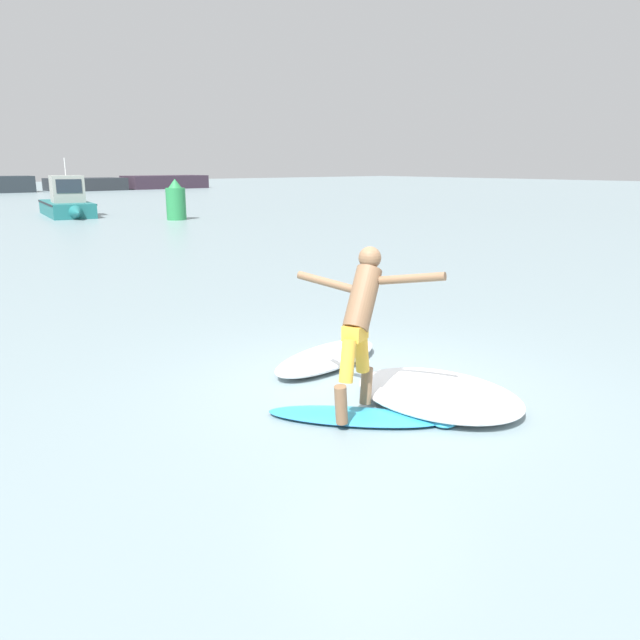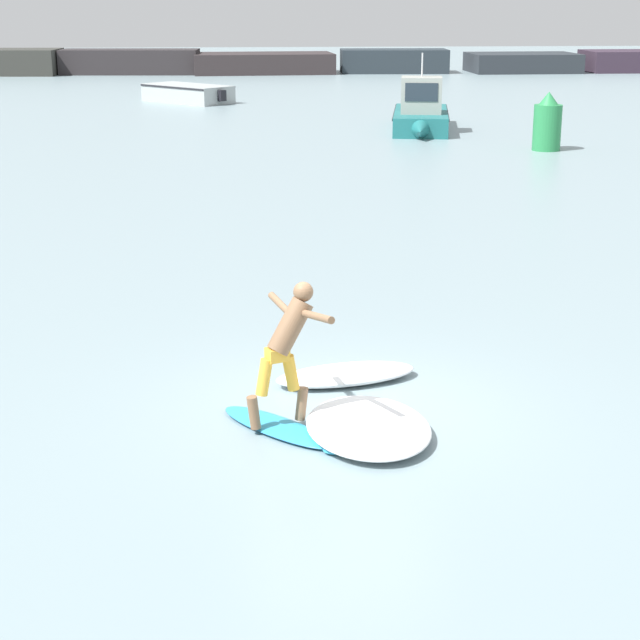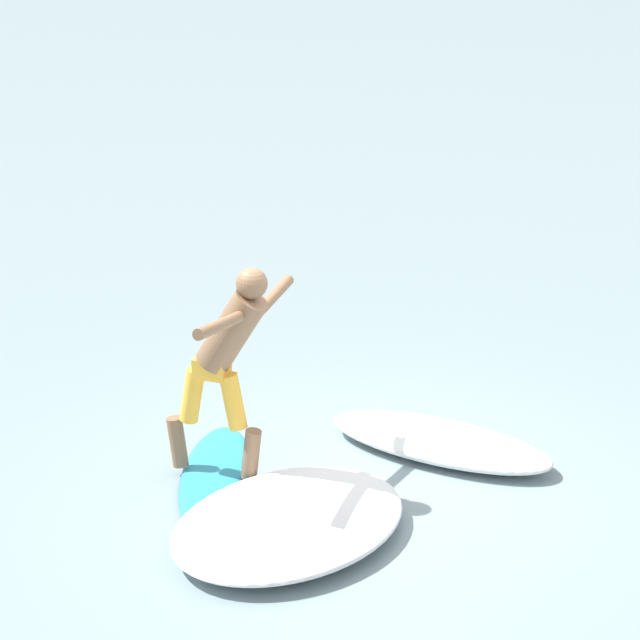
% 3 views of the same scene
% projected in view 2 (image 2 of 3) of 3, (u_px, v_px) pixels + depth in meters
% --- Properties ---
extents(ground_plane, '(200.00, 200.00, 0.00)m').
position_uv_depth(ground_plane, '(343.00, 408.00, 13.96)').
color(ground_plane, gray).
extents(rock_jetty_breakwater, '(71.89, 5.05, 4.94)m').
position_uv_depth(rock_jetty_breakwater, '(195.00, 62.00, 72.58)').
color(rock_jetty_breakwater, '#2B2633').
rests_on(rock_jetty_breakwater, ground).
extents(surfboard, '(1.67, 1.81, 0.22)m').
position_uv_depth(surfboard, '(280.00, 428.00, 13.23)').
color(surfboard, '#2D9BC5').
rests_on(surfboard, ground).
extents(surfer, '(1.06, 1.62, 1.78)m').
position_uv_depth(surfer, '(288.00, 340.00, 12.99)').
color(surfer, brown).
rests_on(surfer, surfboard).
extents(fishing_boat_near_jetty, '(3.06, 7.00, 3.03)m').
position_uv_depth(fishing_boat_near_jetty, '(421.00, 115.00, 42.16)').
color(fishing_boat_near_jetty, '#1D6768').
rests_on(fishing_boat_near_jetty, ground).
extents(small_boat_offshore, '(4.87, 4.94, 0.86)m').
position_uv_depth(small_boat_offshore, '(186.00, 93.00, 53.52)').
color(small_boat_offshore, '#A4ABAB').
rests_on(small_boat_offshore, ground).
extents(channel_marker_buoy, '(0.97, 0.97, 2.00)m').
position_uv_depth(channel_marker_buoy, '(547.00, 124.00, 36.78)').
color(channel_marker_buoy, '#288447').
rests_on(channel_marker_buoy, ground).
extents(wave_foam_at_tail, '(1.70, 2.19, 0.24)m').
position_uv_depth(wave_foam_at_tail, '(368.00, 427.00, 13.06)').
color(wave_foam_at_tail, white).
rests_on(wave_foam_at_tail, ground).
extents(wave_foam_at_nose, '(2.14, 1.22, 0.22)m').
position_uv_depth(wave_foam_at_nose, '(346.00, 374.00, 14.87)').
color(wave_foam_at_nose, white).
rests_on(wave_foam_at_nose, ground).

